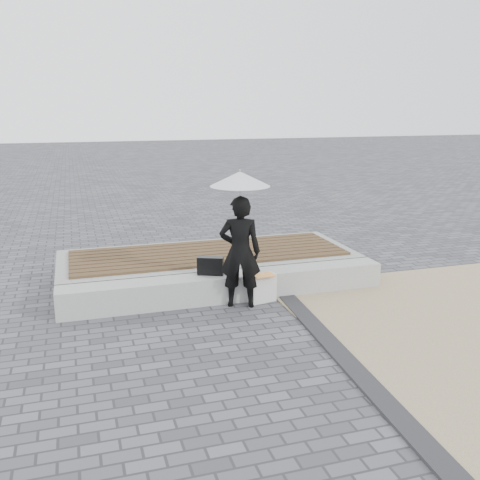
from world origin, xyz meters
name	(u,v)px	position (x,y,z in m)	size (l,w,h in m)	color
ground	(263,341)	(0.00, 0.00, 0.00)	(80.00, 80.00, 0.00)	#535459
edging_band	(335,349)	(0.75, -0.50, 0.02)	(0.25, 5.20, 0.04)	#29292B
seating_ledge	(228,286)	(0.00, 1.60, 0.20)	(5.00, 0.45, 0.40)	#ABACA6
timber_platform	(209,265)	(0.00, 2.80, 0.20)	(5.00, 2.00, 0.40)	#A0A09B
timber_decking	(209,253)	(0.00, 2.80, 0.42)	(4.60, 1.60, 0.04)	brown
woman	(240,252)	(0.09, 1.27, 0.82)	(0.60, 0.39, 1.64)	black
parasol	(240,179)	(0.09, 1.27, 1.88)	(0.85, 0.85, 1.08)	#A5A5AA
handbag	(210,266)	(-0.26, 1.65, 0.54)	(0.39, 0.14, 0.28)	black
canvas_tote	(262,288)	(0.46, 1.34, 0.21)	(0.41, 0.17, 0.43)	white
magazine	(264,275)	(0.46, 1.29, 0.43)	(0.32, 0.23, 0.01)	#E24423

